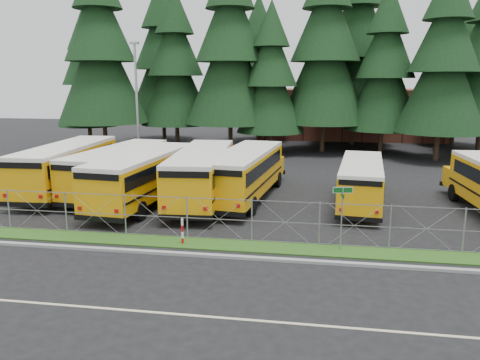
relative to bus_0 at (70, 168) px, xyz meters
name	(u,v)px	position (x,y,z in m)	size (l,w,h in m)	color
ground	(275,236)	(13.99, -6.77, -1.57)	(120.00, 120.00, 0.00)	black
curb	(269,259)	(13.99, -9.87, -1.51)	(50.00, 0.25, 0.12)	gray
grass_verge	(272,248)	(13.99, -8.47, -1.54)	(50.00, 1.40, 0.06)	#264F16
road_lane_line	(254,320)	(13.99, -14.77, -1.56)	(50.00, 0.12, 0.01)	beige
chainlink_fence	(274,222)	(13.99, -7.77, -0.57)	(44.00, 0.10, 2.00)	#999DA2
brick_building	(350,113)	(19.99, 33.23, 1.43)	(22.00, 10.00, 6.00)	brown
bus_0	(70,168)	(0.00, 0.00, 0.00)	(2.82, 11.94, 3.13)	#FCA007
bus_1	(121,171)	(3.49, 0.03, -0.08)	(2.68, 11.37, 2.98)	#FCA007
bus_2	(147,178)	(5.93, -1.97, -0.04)	(2.75, 11.64, 3.05)	#FCA007
bus_3	(203,176)	(9.10, -0.97, 0.00)	(2.81, 11.92, 3.13)	#FCA007
bus_4	(247,175)	(11.63, -0.08, -0.04)	(2.74, 11.61, 3.04)	#FCA007
bus_6	(361,183)	(18.41, -0.43, -0.25)	(2.36, 10.01, 2.62)	#FCA007
street_sign	(342,205)	(16.90, -8.25, 0.47)	(0.83, 0.55, 2.81)	#999DA2
striped_bollard	(182,232)	(9.98, -8.59, -0.97)	(0.11, 0.11, 1.20)	#B20C0C
light_standard	(137,101)	(1.18, 9.20, 3.94)	(0.70, 0.35, 10.14)	#999DA2
conifer_0	(86,78)	(-9.17, 21.16, 5.76)	(6.62, 6.62, 14.65)	black
conifer_1	(100,52)	(-5.59, 17.37, 8.33)	(8.95, 8.95, 19.79)	black
conifer_2	(175,68)	(0.98, 21.05, 6.82)	(7.58, 7.58, 16.77)	black
conifer_3	(230,52)	(7.26, 18.67, 8.25)	(8.88, 8.88, 19.64)	black
conifer_4	(271,79)	(11.34, 18.00, 5.70)	(6.57, 6.57, 14.53)	black
conifer_5	(325,52)	(16.44, 20.40, 8.30)	(8.92, 8.92, 19.73)	black
conifer_6	(385,70)	(22.12, 19.73, 6.53)	(7.33, 7.33, 16.20)	black
conifer_7	(444,62)	(26.60, 16.50, 7.10)	(7.84, 7.84, 17.34)	black
conifer_10	(162,62)	(-2.38, 26.77, 7.68)	(8.36, 8.36, 18.50)	black
conifer_11	(258,69)	(9.00, 27.37, 6.76)	(7.53, 7.53, 16.65)	black
conifer_12	(357,49)	(19.83, 25.64, 8.88)	(9.45, 9.45, 20.89)	black
conifer_13	(458,71)	(30.77, 27.01, 6.49)	(7.28, 7.28, 16.10)	black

